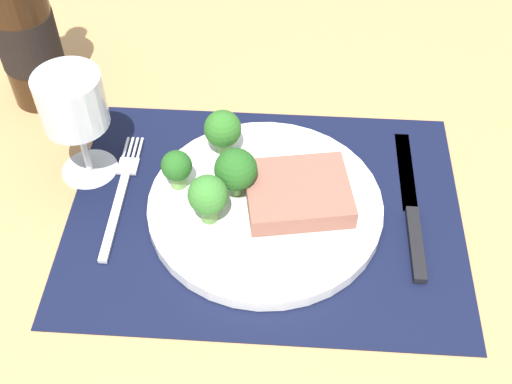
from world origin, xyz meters
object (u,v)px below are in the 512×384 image
at_px(knife, 412,213).
at_px(wine_bottle, 24,28).
at_px(plate, 265,206).
at_px(wine_glass, 73,107).
at_px(steak, 298,193).
at_px(fork, 121,193).

height_order(knife, wine_bottle, wine_bottle).
height_order(plate, wine_glass, wine_glass).
relative_size(plate, wine_bottle, 0.90).
xyz_separation_m(steak, fork, (-0.21, 0.01, -0.03)).
bearing_deg(knife, fork, 176.46).
xyz_separation_m(fork, knife, (0.34, -0.01, 0.00)).
relative_size(fork, knife, 0.83).
height_order(plate, steak, steak).
xyz_separation_m(knife, wine_glass, (-0.39, 0.05, 0.10)).
bearing_deg(steak, wine_bottle, 152.23).
relative_size(fork, wine_glass, 1.34).
distance_m(plate, knife, 0.17).
height_order(plate, knife, plate).
height_order(fork, wine_bottle, wine_bottle).
bearing_deg(steak, wine_glass, 169.13).
height_order(wine_bottle, wine_glass, wine_bottle).
distance_m(steak, wine_glass, 0.27).
bearing_deg(wine_glass, wine_bottle, 125.13).
relative_size(knife, wine_bottle, 0.77).
relative_size(plate, steak, 2.32).
distance_m(steak, knife, 0.13).
xyz_separation_m(plate, steak, (0.04, 0.01, 0.02)).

